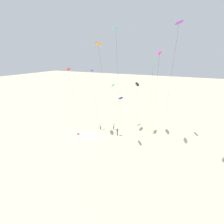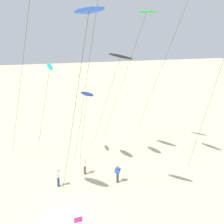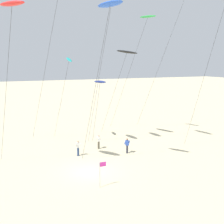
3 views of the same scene
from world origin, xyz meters
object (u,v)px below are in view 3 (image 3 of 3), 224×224
at_px(kite_flyer_nearest, 127,145).
at_px(kite_flyer_furthest, 99,141).
at_px(kite_teal, 69,62).
at_px(kite_flyer_middle, 78,148).
at_px(kite_navy, 100,82).
at_px(marker_flag, 101,169).
at_px(kite_red, 12,4).
at_px(kite_black, 127,52).
at_px(kite_green, 147,19).
at_px(kite_blue, 110,6).

relative_size(kite_flyer_nearest, kite_flyer_furthest, 1.00).
bearing_deg(kite_teal, kite_flyer_middle, -97.60).
height_order(kite_teal, kite_navy, kite_teal).
distance_m(kite_navy, kite_flyer_nearest, 8.21).
bearing_deg(kite_flyer_furthest, marker_flag, -109.96).
height_order(kite_teal, marker_flag, kite_teal).
height_order(kite_red, kite_teal, kite_red).
bearing_deg(kite_black, kite_flyer_nearest, -115.44).
xyz_separation_m(kite_navy, kite_flyer_middle, (-3.88, -3.35, -6.64)).
height_order(kite_navy, kite_flyer_furthest, kite_navy).
bearing_deg(kite_black, kite_flyer_furthest, -152.66).
xyz_separation_m(kite_navy, kite_black, (3.80, 0.57, 3.50)).
bearing_deg(kite_flyer_middle, kite_green, 23.08).
bearing_deg(kite_teal, kite_navy, -34.67).
bearing_deg(marker_flag, kite_flyer_furthest, 70.04).
distance_m(kite_flyer_nearest, marker_flag, 9.01).
distance_m(kite_green, kite_flyer_furthest, 16.79).
height_order(kite_blue, kite_green, kite_green).
distance_m(kite_navy, marker_flag, 13.78).
distance_m(kite_green, kite_flyer_nearest, 16.61).
xyz_separation_m(kite_flyer_nearest, marker_flag, (-5.78, -6.89, 0.60)).
bearing_deg(marker_flag, kite_navy, 68.81).
distance_m(kite_red, kite_black, 15.87).
bearing_deg(kite_flyer_nearest, kite_black, 64.56).
relative_size(kite_red, kite_flyer_furthest, 8.80).
distance_m(kite_teal, kite_green, 11.54).
relative_size(kite_green, kite_flyer_nearest, 9.42).
bearing_deg(kite_green, kite_navy, -169.52).
distance_m(kite_navy, kite_black, 5.20).
relative_size(kite_flyer_furthest, marker_flag, 0.80).
xyz_separation_m(kite_flyer_furthest, marker_flag, (-3.51, -9.65, 0.60)).
bearing_deg(kite_flyer_nearest, kite_green, 46.17).
xyz_separation_m(kite_black, kite_flyer_nearest, (-2.49, -5.23, -10.14)).
relative_size(kite_blue, kite_flyer_nearest, 8.97).
bearing_deg(kite_teal, kite_red, -128.79).
distance_m(kite_teal, kite_flyer_middle, 10.60).
bearing_deg(kite_blue, kite_flyer_middle, 104.51).
relative_size(kite_teal, kite_navy, 1.35).
height_order(kite_green, marker_flag, kite_green).
relative_size(kite_green, kite_flyer_middle, 9.42).
relative_size(kite_navy, kite_blue, 0.52).
distance_m(kite_green, kite_flyer_middle, 18.67).
relative_size(kite_black, kite_flyer_furthest, 6.87).
relative_size(kite_blue, kite_black, 1.30).
relative_size(kite_navy, kite_flyer_furthest, 4.65).
bearing_deg(kite_flyer_furthest, kite_blue, -102.68).
bearing_deg(kite_navy, kite_flyer_furthest, -117.11).
distance_m(kite_red, kite_flyer_furthest, 16.90).
relative_size(kite_flyer_nearest, marker_flag, 0.80).
height_order(kite_flyer_furthest, marker_flag, marker_flag).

